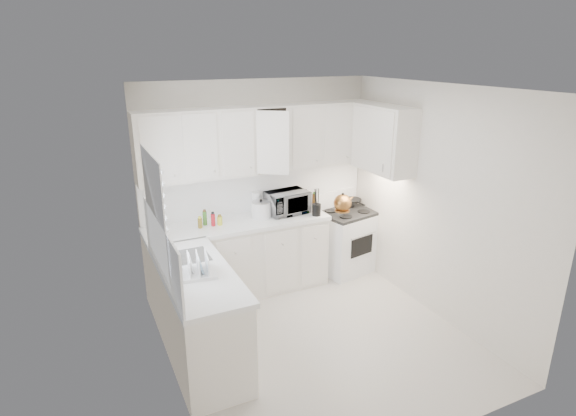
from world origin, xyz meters
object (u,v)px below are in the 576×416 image
tea_kettle (343,202)px  rice_cooker (261,208)px  microwave (287,200)px  stove (346,233)px  utensil_crock (317,202)px  dish_rack (192,264)px

tea_kettle → rice_cooker: size_ratio=1.21×
tea_kettle → microwave: (-0.68, 0.22, 0.05)m
stove → rice_cooker: bearing=165.6°
microwave → tea_kettle: bearing=-24.8°
microwave → utensil_crock: utensil_crock is taller
utensil_crock → stove: bearing=16.8°
utensil_crock → dish_rack: 2.06m
stove → dish_rack: dish_rack is taller
tea_kettle → microwave: bearing=165.8°
rice_cooker → utensil_crock: bearing=1.2°
rice_cooker → dish_rack: (-1.16, -1.19, -0.01)m
tea_kettle → microwave: size_ratio=0.56×
tea_kettle → utensil_crock: 0.39m
stove → utensil_crock: (-0.57, -0.17, 0.58)m
stove → dish_rack: bearing=-166.6°
utensil_crock → rice_cooker: bearing=161.4°
rice_cooker → tea_kettle: bearing=8.4°
stove → microwave: size_ratio=2.14×
stove → rice_cooker: 1.33m
stove → utensil_crock: 0.83m
utensil_crock → microwave: bearing=141.5°
stove → tea_kettle: 0.57m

